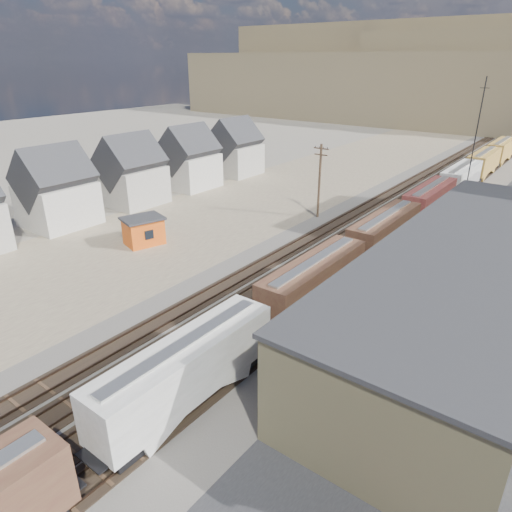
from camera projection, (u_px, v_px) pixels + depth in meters
The scene contains 10 objects.
ground at pixel (89, 421), 27.59m from camera, with size 300.00×300.00×0.00m, color #6B6356.
ballast_bed at pixel (399, 214), 64.11m from camera, with size 18.00×200.00×0.06m, color #4C4742.
dirt_yard at pixel (243, 206), 67.89m from camera, with size 24.00×180.00×0.03m, color #6E5D4C.
rail_tracks at pixel (395, 213), 64.39m from camera, with size 11.40×200.00×0.24m.
freight_train at pixel (409, 213), 55.57m from camera, with size 3.00×119.74×4.46m.
warehouse at pixel (470, 286), 36.10m from camera, with size 12.40×40.40×7.25m.
utility_pole_north at pixel (320, 180), 60.88m from camera, with size 2.20×0.32×10.00m.
radio_mast at pixel (474, 143), 64.47m from camera, with size 1.20×0.16×18.00m.
townhouse_row at pixel (96, 183), 62.97m from camera, with size 8.15×68.16×10.47m.
maintenance_shed at pixel (144, 230), 53.27m from camera, with size 4.66×5.34×3.32m.
Camera 1 is at (20.92, -10.87, 20.20)m, focal length 32.00 mm.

